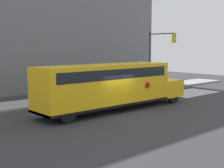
# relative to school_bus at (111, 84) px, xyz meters

# --- Properties ---
(ground_plane) EXTENTS (60.00, 60.00, 0.00)m
(ground_plane) POSITION_rel_school_bus_xyz_m (-0.35, -0.81, -1.79)
(ground_plane) COLOR #333335
(sidewalk_strip) EXTENTS (44.00, 3.00, 0.15)m
(sidewalk_strip) POSITION_rel_school_bus_xyz_m (-0.35, 5.69, -1.72)
(sidewalk_strip) COLOR #9E9E99
(sidewalk_strip) RESTS_ON ground
(building_backdrop) EXTENTS (32.00, 4.00, 10.11)m
(building_backdrop) POSITION_rel_school_bus_xyz_m (-0.35, 12.19, 3.27)
(building_backdrop) COLOR slate
(building_backdrop) RESTS_ON ground
(crosswalk_stripes) EXTENTS (5.40, 3.20, 0.01)m
(crosswalk_stripes) POSITION_rel_school_bus_xyz_m (10.95, 1.19, -1.79)
(crosswalk_stripes) COLOR white
(crosswalk_stripes) RESTS_ON ground
(school_bus) EXTENTS (11.85, 2.57, 3.12)m
(school_bus) POSITION_rel_school_bus_xyz_m (0.00, 0.00, 0.00)
(school_bus) COLOR yellow
(school_bus) RESTS_ON ground
(stop_sign) EXTENTS (0.67, 0.10, 2.54)m
(stop_sign) POSITION_rel_school_bus_xyz_m (8.43, 4.85, -0.12)
(stop_sign) COLOR #38383A
(stop_sign) RESTS_ON ground
(traffic_light) EXTENTS (0.28, 3.14, 5.74)m
(traffic_light) POSITION_rel_school_bus_xyz_m (9.46, 3.97, 1.99)
(traffic_light) COLOR #38383A
(traffic_light) RESTS_ON ground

